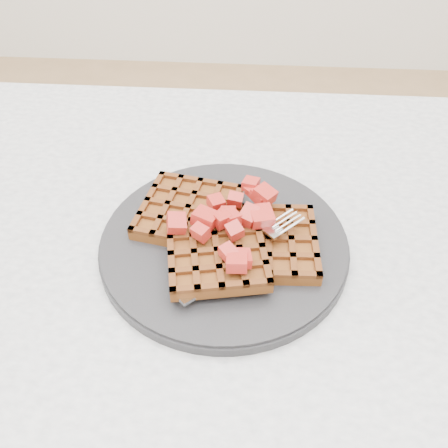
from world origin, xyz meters
TOP-DOWN VIEW (x-y plane):
  - table at (0.00, 0.00)m, footprint 1.20×0.80m
  - plate at (-0.08, 0.03)m, footprint 0.29×0.29m
  - waffles at (-0.08, 0.03)m, footprint 0.22×0.20m
  - strawberry_pile at (-0.08, 0.03)m, footprint 0.15×0.15m
  - fork at (-0.05, -0.00)m, footprint 0.15×0.14m

SIDE VIEW (x-z plane):
  - table at x=0.00m, z-range 0.26..1.01m
  - plate at x=-0.08m, z-range 0.75..0.77m
  - fork at x=-0.05m, z-range 0.77..0.78m
  - waffles at x=-0.08m, z-range 0.76..0.79m
  - strawberry_pile at x=-0.08m, z-range 0.79..0.82m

